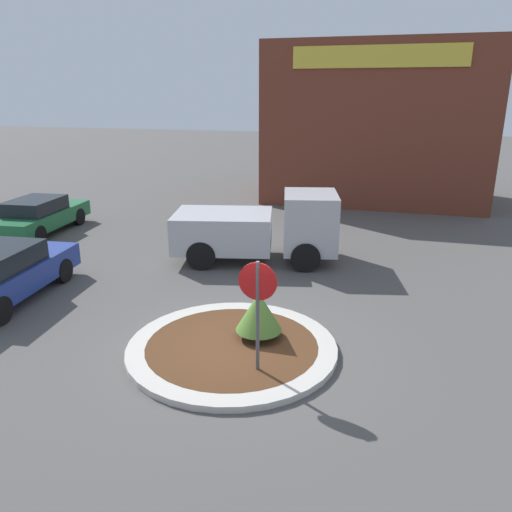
{
  "coord_description": "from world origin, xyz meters",
  "views": [
    {
      "loc": [
        2.98,
        -8.88,
        5.16
      ],
      "look_at": [
        -0.18,
        2.54,
        1.27
      ],
      "focal_mm": 35.0,
      "sensor_mm": 36.0,
      "label": 1
    }
  ],
  "objects_px": {
    "parked_sedan_blue": "(4,273)",
    "parked_sedan_green": "(39,215)",
    "utility_truck": "(261,228)",
    "stop_sign": "(258,298)"
  },
  "relations": [
    {
      "from": "stop_sign",
      "to": "parked_sedan_green",
      "type": "xyz_separation_m",
      "value": [
        -10.73,
        7.57,
        -0.9
      ]
    },
    {
      "from": "parked_sedan_blue",
      "to": "utility_truck",
      "type": "bearing_deg",
      "value": -54.07
    },
    {
      "from": "utility_truck",
      "to": "parked_sedan_blue",
      "type": "relative_size",
      "value": 1.18
    },
    {
      "from": "stop_sign",
      "to": "utility_truck",
      "type": "xyz_separation_m",
      "value": [
        -1.72,
        6.72,
        -0.52
      ]
    },
    {
      "from": "utility_truck",
      "to": "stop_sign",
      "type": "bearing_deg",
      "value": -87.85
    },
    {
      "from": "stop_sign",
      "to": "parked_sedan_green",
      "type": "relative_size",
      "value": 0.49
    },
    {
      "from": "stop_sign",
      "to": "utility_truck",
      "type": "distance_m",
      "value": 6.95
    },
    {
      "from": "parked_sedan_blue",
      "to": "parked_sedan_green",
      "type": "relative_size",
      "value": 0.99
    },
    {
      "from": "utility_truck",
      "to": "parked_sedan_green",
      "type": "relative_size",
      "value": 1.17
    },
    {
      "from": "stop_sign",
      "to": "parked_sedan_blue",
      "type": "bearing_deg",
      "value": 166.17
    }
  ]
}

